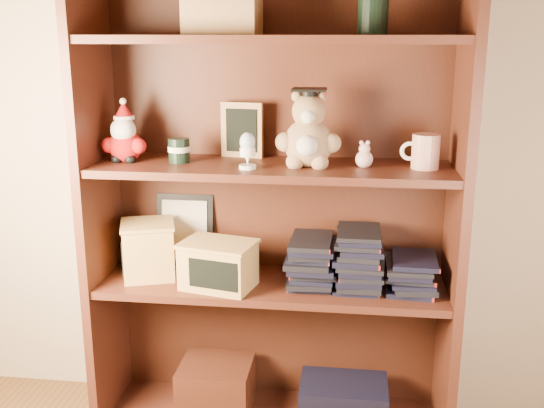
{
  "coord_description": "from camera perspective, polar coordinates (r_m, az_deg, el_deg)",
  "views": [
    {
      "loc": [
        0.43,
        -0.67,
        1.35
      ],
      "look_at": [
        0.18,
        1.3,
        0.82
      ],
      "focal_mm": 42.0,
      "sensor_mm": 36.0,
      "label": 1
    }
  ],
  "objects": [
    {
      "name": "certificate_frame",
      "position": [
        2.29,
        -7.8,
        -2.28
      ],
      "size": [
        0.2,
        0.05,
        0.25
      ],
      "color": "black",
      "rests_on": "shelf_lower"
    },
    {
      "name": "book_stack_mid",
      "position": [
        2.1,
        7.78,
        -4.86
      ],
      "size": [
        0.14,
        0.2,
        0.19
      ],
      "color": "black",
      "rests_on": "shelf_lower"
    },
    {
      "name": "book_stack_left",
      "position": [
        2.1,
        3.52,
        -5.12
      ],
      "size": [
        0.14,
        0.2,
        0.16
      ],
      "color": "black",
      "rests_on": "shelf_lower"
    },
    {
      "name": "bookcase",
      "position": [
        2.12,
        0.1,
        -0.72
      ],
      "size": [
        1.2,
        0.35,
        1.6
      ],
      "color": "#4A2115",
      "rests_on": "ground"
    },
    {
      "name": "pink_figurine",
      "position": [
        2.01,
        8.26,
        4.22
      ],
      "size": [
        0.06,
        0.06,
        0.09
      ],
      "color": "beige",
      "rests_on": "shelf_upper"
    },
    {
      "name": "teacher_mug",
      "position": [
        2.02,
        13.53,
        4.6
      ],
      "size": [
        0.12,
        0.09,
        0.11
      ],
      "color": "silver",
      "rests_on": "shelf_upper"
    },
    {
      "name": "shelf_lower",
      "position": [
        2.15,
        0.0,
        -7.3
      ],
      "size": [
        1.14,
        0.33,
        0.02
      ],
      "color": "#4A2115",
      "rests_on": "ground"
    },
    {
      "name": "egg_cup",
      "position": [
        1.95,
        -2.21,
        4.92
      ],
      "size": [
        0.05,
        0.05,
        0.11
      ],
      "color": "white",
      "rests_on": "shelf_upper"
    },
    {
      "name": "book_stack_right",
      "position": [
        2.12,
        12.28,
        -6.01
      ],
      "size": [
        0.14,
        0.2,
        0.11
      ],
      "color": "black",
      "rests_on": "shelf_lower"
    },
    {
      "name": "santa_plush",
      "position": [
        2.12,
        -13.08,
        5.79
      ],
      "size": [
        0.15,
        0.11,
        0.21
      ],
      "color": "#A50F0F",
      "rests_on": "shelf_upper"
    },
    {
      "name": "pencils_box",
      "position": [
        2.08,
        -4.84,
        -5.41
      ],
      "size": [
        0.27,
        0.22,
        0.15
      ],
      "color": "tan",
      "rests_on": "shelf_lower"
    },
    {
      "name": "shelf_upper",
      "position": [
        2.03,
        0.0,
        3.2
      ],
      "size": [
        1.14,
        0.33,
        0.02
      ],
      "color": "#4A2115",
      "rests_on": "ground"
    },
    {
      "name": "teachers_tin",
      "position": [
        2.08,
        -8.33,
        4.8
      ],
      "size": [
        0.07,
        0.07,
        0.08
      ],
      "color": "black",
      "rests_on": "shelf_upper"
    },
    {
      "name": "chalkboard_plaque",
      "position": [
        2.14,
        -2.7,
        6.56
      ],
      "size": [
        0.14,
        0.09,
        0.18
      ],
      "color": "#9E7547",
      "rests_on": "shelf_upper"
    },
    {
      "name": "grad_teddy_bear",
      "position": [
        1.99,
        3.29,
        6.08
      ],
      "size": [
        0.21,
        0.18,
        0.25
      ],
      "color": "#A88158",
      "rests_on": "shelf_upper"
    },
    {
      "name": "treats_box",
      "position": [
        2.2,
        -11.02,
        -4.0
      ],
      "size": [
        0.22,
        0.22,
        0.19
      ],
      "color": "tan",
      "rests_on": "shelf_lower"
    }
  ]
}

